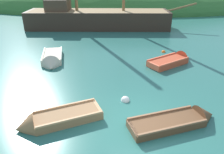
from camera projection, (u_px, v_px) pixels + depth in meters
ground_plane at (139, 124)px, 8.08m from camera, size 120.00×120.00×0.00m
shore_hill at (106, 7)px, 36.64m from camera, size 49.71×20.61×8.29m
sailing_ship at (97, 21)px, 22.03m from camera, size 16.95×4.25×12.11m
rowboat_outer_left at (52, 60)px, 13.72m from camera, size 2.02×3.50×1.16m
rowboat_portside at (173, 61)px, 13.55m from camera, size 3.18×2.85×1.07m
rowboat_near_dock at (180, 121)px, 8.11m from camera, size 3.61×2.23×0.97m
rowboat_outer_right at (55, 120)px, 8.12m from camera, size 3.29×2.37×1.01m
buoy_orange at (163, 52)px, 15.46m from camera, size 0.29×0.29×0.29m
buoy_white at (125, 100)px, 9.60m from camera, size 0.40×0.40×0.40m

